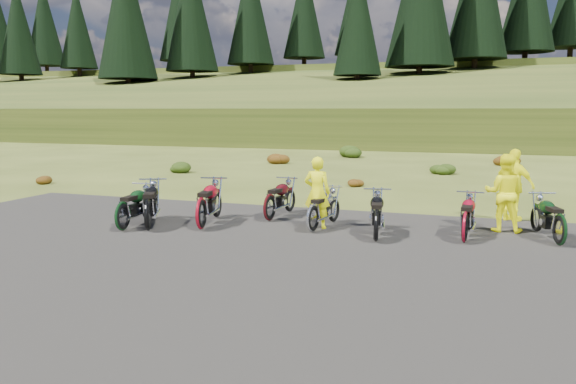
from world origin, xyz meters
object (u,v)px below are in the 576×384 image
at_px(motorcycle_3, 313,233).
at_px(motorcycle_7, 558,247).
at_px(person_middle, 317,194).
at_px(motorcycle_0, 149,231).

xyz_separation_m(motorcycle_3, motorcycle_7, (5.35, 0.43, 0.00)).
height_order(motorcycle_3, person_middle, person_middle).
distance_m(motorcycle_0, motorcycle_7, 9.27).
bearing_deg(person_middle, motorcycle_0, 20.05).
distance_m(motorcycle_3, person_middle, 0.99).
relative_size(motorcycle_3, person_middle, 1.09).
bearing_deg(motorcycle_3, motorcycle_0, 114.81).
height_order(motorcycle_3, motorcycle_7, motorcycle_7).
bearing_deg(motorcycle_3, person_middle, 12.57).
bearing_deg(motorcycle_7, motorcycle_3, 79.08).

